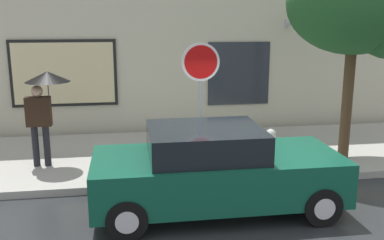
# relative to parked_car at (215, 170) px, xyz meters

# --- Properties ---
(ground_plane) EXTENTS (60.00, 60.00, 0.00)m
(ground_plane) POSITION_rel_parked_car_xyz_m (0.25, -0.00, -0.73)
(ground_plane) COLOR #282B2D
(sidewalk) EXTENTS (20.00, 4.00, 0.15)m
(sidewalk) POSITION_rel_parked_car_xyz_m (0.25, 3.00, -0.65)
(sidewalk) COLOR #A3A099
(sidewalk) RESTS_ON ground
(building_facade) EXTENTS (20.00, 0.67, 7.00)m
(building_facade) POSITION_rel_parked_car_xyz_m (0.23, 5.49, 2.75)
(building_facade) COLOR beige
(building_facade) RESTS_ON ground
(parked_car) EXTENTS (4.20, 1.89, 1.48)m
(parked_car) POSITION_rel_parked_car_xyz_m (0.00, 0.00, 0.00)
(parked_car) COLOR #0F4C38
(parked_car) RESTS_ON ground
(fire_hydrant) EXTENTS (0.30, 0.44, 0.74)m
(fire_hydrant) POSITION_rel_parked_car_xyz_m (1.67, 2.00, -0.22)
(fire_hydrant) COLOR white
(fire_hydrant) RESTS_ON sidewalk
(pedestrian_with_umbrella) EXTENTS (0.95, 0.92, 2.04)m
(pedestrian_with_umbrella) POSITION_rel_parked_car_xyz_m (-3.15, 2.45, 1.00)
(pedestrian_with_umbrella) COLOR black
(pedestrian_with_umbrella) RESTS_ON sidewalk
(street_tree) EXTENTS (2.91, 2.47, 4.53)m
(street_tree) POSITION_rel_parked_car_xyz_m (3.50, 1.84, 2.77)
(street_tree) COLOR #4C3823
(street_tree) RESTS_ON sidewalk
(stop_sign) EXTENTS (0.76, 0.10, 2.65)m
(stop_sign) POSITION_rel_parked_car_xyz_m (0.02, 1.58, 1.29)
(stop_sign) COLOR gray
(stop_sign) RESTS_ON sidewalk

